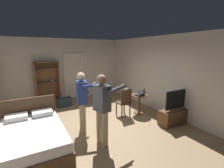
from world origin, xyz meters
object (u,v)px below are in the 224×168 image
object	(u,v)px
bookshelf	(47,81)
laptop	(140,94)
bottle_on_table	(144,92)
tv_flatscreen	(176,114)
wooden_chair	(124,101)
side_table	(139,101)
person_striped_shirt	(82,98)
bed	(33,138)
person_blue_shirt	(102,105)
suitcase_dark	(65,102)

from	to	relation	value
bookshelf	laptop	world-z (taller)	bookshelf
bottle_on_table	bookshelf	bearing A→B (deg)	133.08
tv_flatscreen	wooden_chair	xyz separation A→B (m)	(-1.13, 1.24, 0.24)
side_table	bottle_on_table	size ratio (longest dim) A/B	2.93
wooden_chair	tv_flatscreen	bearing A→B (deg)	-47.76
person_striped_shirt	bottle_on_table	bearing A→B (deg)	4.61
bed	laptop	bearing A→B (deg)	8.74
wooden_chair	person_blue_shirt	size ratio (longest dim) A/B	0.57
person_blue_shirt	suitcase_dark	world-z (taller)	person_blue_shirt
bed	person_striped_shirt	xyz separation A→B (m)	(1.31, 0.31, 0.68)
tv_flatscreen	bookshelf	bearing A→B (deg)	127.80
tv_flatscreen	wooden_chair	bearing A→B (deg)	132.24
bottle_on_table	person_striped_shirt	distance (m)	2.37
tv_flatscreen	side_table	distance (m)	1.32
person_blue_shirt	bed	bearing A→B (deg)	160.08
person_striped_shirt	person_blue_shirt	bearing A→B (deg)	-76.76
bookshelf	wooden_chair	size ratio (longest dim) A/B	1.81
person_blue_shirt	side_table	bearing A→B (deg)	29.29
wooden_chair	suitcase_dark	bearing A→B (deg)	127.78
side_table	suitcase_dark	size ratio (longest dim) A/B	1.27
person_striped_shirt	side_table	bearing A→B (deg)	6.94
bookshelf	person_blue_shirt	xyz separation A→B (m)	(0.68, -4.07, 0.03)
bed	side_table	bearing A→B (deg)	9.35
bed	bottle_on_table	world-z (taller)	bed
bookshelf	person_blue_shirt	distance (m)	4.13
side_table	suitcase_dark	bearing A→B (deg)	136.30
suitcase_dark	person_striped_shirt	bearing A→B (deg)	-94.11
laptop	suitcase_dark	bearing A→B (deg)	135.48
wooden_chair	person_blue_shirt	world-z (taller)	person_blue_shirt
side_table	person_blue_shirt	distance (m)	2.37
laptop	wooden_chair	size ratio (longest dim) A/B	0.40
side_table	person_striped_shirt	size ratio (longest dim) A/B	0.41
tv_flatscreen	person_blue_shirt	xyz separation A→B (m)	(-2.54, 0.07, 0.70)
side_table	bed	bearing A→B (deg)	-170.65
bookshelf	person_striped_shirt	xyz separation A→B (m)	(0.47, -3.21, 0.01)
bookshelf	person_striped_shirt	bearing A→B (deg)	-81.63
person_blue_shirt	laptop	bearing A→B (deg)	28.60
bed	bottle_on_table	distance (m)	3.73
laptop	bookshelf	bearing A→B (deg)	131.80
wooden_chair	person_blue_shirt	bearing A→B (deg)	-140.07
tv_flatscreen	side_table	bearing A→B (deg)	113.63
bed	bottle_on_table	xyz separation A→B (m)	(3.67, 0.50, 0.50)
bottle_on_table	person_blue_shirt	world-z (taller)	person_blue_shirt
side_table	laptop	world-z (taller)	laptop
person_striped_shirt	bed	bearing A→B (deg)	-166.65
suitcase_dark	bed	bearing A→B (deg)	-120.05
person_striped_shirt	tv_flatscreen	bearing A→B (deg)	-18.67
bookshelf	bottle_on_table	world-z (taller)	bookshelf
bed	wooden_chair	size ratio (longest dim) A/B	2.05
side_table	wooden_chair	xyz separation A→B (m)	(-0.61, 0.05, 0.07)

